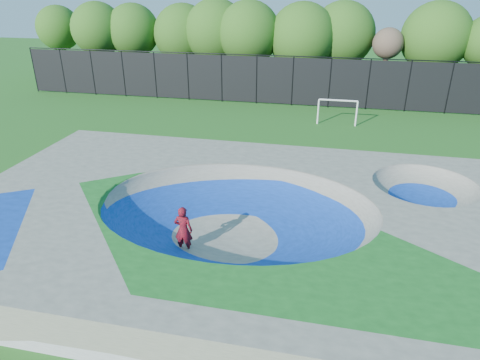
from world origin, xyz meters
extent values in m
plane|color=#1C5618|center=(0.00, 0.00, 0.00)|extent=(120.00, 120.00, 0.00)
cube|color=gray|center=(0.00, 0.00, 0.75)|extent=(22.00, 14.00, 1.50)
imported|color=red|center=(-1.67, -1.48, 0.95)|extent=(0.70, 0.47, 1.91)
cube|color=black|center=(-1.67, -1.48, 0.03)|extent=(0.81, 0.34, 0.05)
cylinder|color=white|center=(2.39, 16.19, 0.89)|extent=(0.12, 0.12, 1.79)
cylinder|color=white|center=(5.07, 16.19, 0.89)|extent=(0.12, 0.12, 1.79)
cylinder|color=white|center=(3.73, 16.19, 1.79)|extent=(2.68, 0.12, 0.12)
cylinder|color=black|center=(-24.00, 21.00, 2.00)|extent=(0.09, 0.09, 4.00)
cylinder|color=black|center=(-21.00, 21.00, 2.00)|extent=(0.09, 0.09, 4.00)
cylinder|color=black|center=(-18.00, 21.00, 2.00)|extent=(0.09, 0.09, 4.00)
cylinder|color=black|center=(-15.00, 21.00, 2.00)|extent=(0.09, 0.09, 4.00)
cylinder|color=black|center=(-12.00, 21.00, 2.00)|extent=(0.09, 0.09, 4.00)
cylinder|color=black|center=(-9.00, 21.00, 2.00)|extent=(0.09, 0.09, 4.00)
cylinder|color=black|center=(-6.00, 21.00, 2.00)|extent=(0.09, 0.09, 4.00)
cylinder|color=black|center=(-3.00, 21.00, 2.00)|extent=(0.09, 0.09, 4.00)
cylinder|color=black|center=(0.00, 21.00, 2.00)|extent=(0.09, 0.09, 4.00)
cylinder|color=black|center=(3.00, 21.00, 2.00)|extent=(0.09, 0.09, 4.00)
cylinder|color=black|center=(6.00, 21.00, 2.00)|extent=(0.09, 0.09, 4.00)
cylinder|color=black|center=(9.00, 21.00, 2.00)|extent=(0.09, 0.09, 4.00)
cylinder|color=black|center=(12.00, 21.00, 2.00)|extent=(0.09, 0.09, 4.00)
cube|color=black|center=(0.00, 21.00, 2.00)|extent=(48.00, 0.03, 3.80)
cylinder|color=black|center=(0.00, 21.00, 4.00)|extent=(48.00, 0.08, 0.08)
cylinder|color=#443422|center=(-24.60, 26.72, 1.78)|extent=(0.44, 0.44, 3.56)
sphere|color=#295817|center=(-24.60, 26.72, 5.21)|extent=(4.41, 4.41, 4.41)
cylinder|color=#443422|center=(-19.53, 25.48, 1.72)|extent=(0.44, 0.44, 3.43)
sphere|color=#295817|center=(-19.53, 25.48, 5.32)|extent=(5.05, 5.05, 5.05)
cylinder|color=#443422|center=(-16.24, 26.32, 1.64)|extent=(0.44, 0.44, 3.28)
sphere|color=#295817|center=(-16.24, 26.32, 5.17)|extent=(5.05, 5.05, 5.05)
cylinder|color=#443422|center=(-11.33, 26.86, 1.41)|extent=(0.44, 0.44, 2.82)
sphere|color=#295817|center=(-11.33, 26.86, 4.91)|extent=(5.59, 5.59, 5.59)
cylinder|color=#443422|center=(-7.84, 26.16, 1.55)|extent=(0.44, 0.44, 3.09)
sphere|color=#295817|center=(-7.84, 26.16, 5.27)|extent=(5.81, 5.81, 5.81)
cylinder|color=#443422|center=(-4.53, 25.22, 1.59)|extent=(0.44, 0.44, 3.18)
sphere|color=#295817|center=(-4.53, 25.22, 5.29)|extent=(5.61, 5.61, 5.61)
cylinder|color=#443422|center=(0.21, 25.74, 1.38)|extent=(0.44, 0.44, 2.77)
sphere|color=#295817|center=(0.21, 25.74, 5.00)|extent=(5.95, 5.95, 5.95)
cylinder|color=#443422|center=(3.70, 27.20, 1.50)|extent=(0.44, 0.44, 3.00)
sphere|color=#295817|center=(3.70, 27.20, 5.16)|extent=(5.76, 5.76, 5.76)
cylinder|color=#443422|center=(7.53, 25.44, 1.79)|extent=(0.44, 0.44, 3.57)
sphere|color=brown|center=(7.53, 25.44, 4.67)|extent=(2.60, 2.60, 2.60)
cylinder|color=#443422|center=(11.44, 26.40, 1.51)|extent=(0.44, 0.44, 3.03)
sphere|color=#295817|center=(11.44, 26.40, 5.20)|extent=(5.80, 5.80, 5.80)
cylinder|color=#443422|center=(15.44, 25.49, 1.67)|extent=(0.44, 0.44, 3.35)
camera|label=1|loc=(3.27, -14.33, 9.22)|focal=32.00mm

